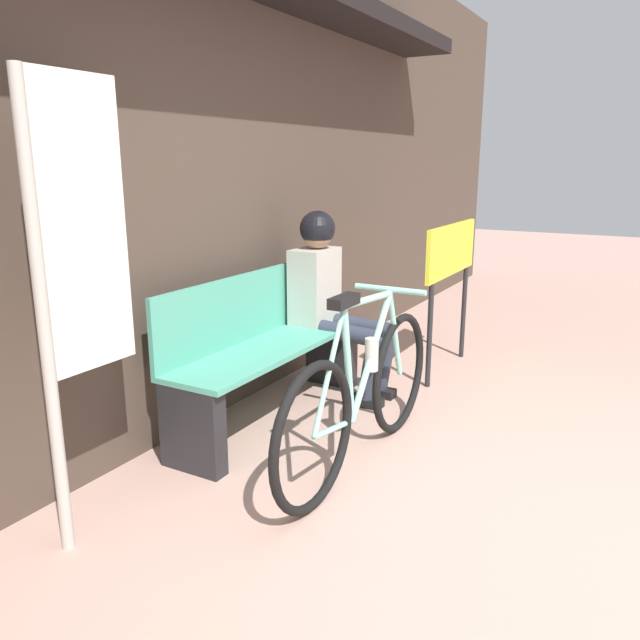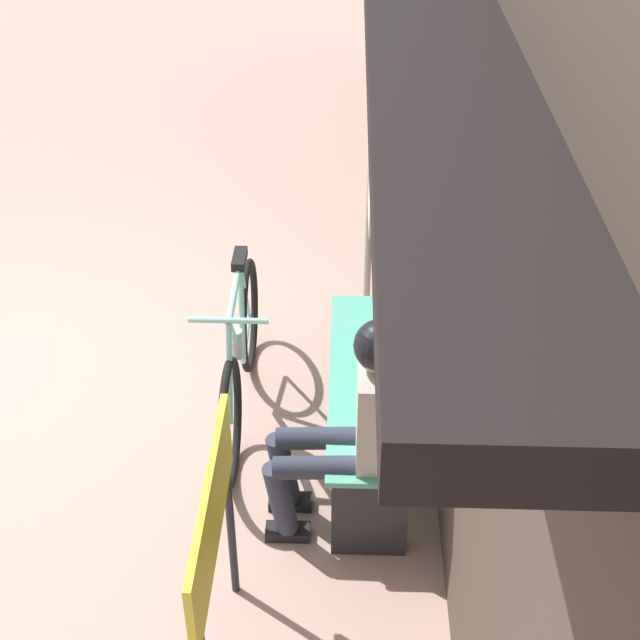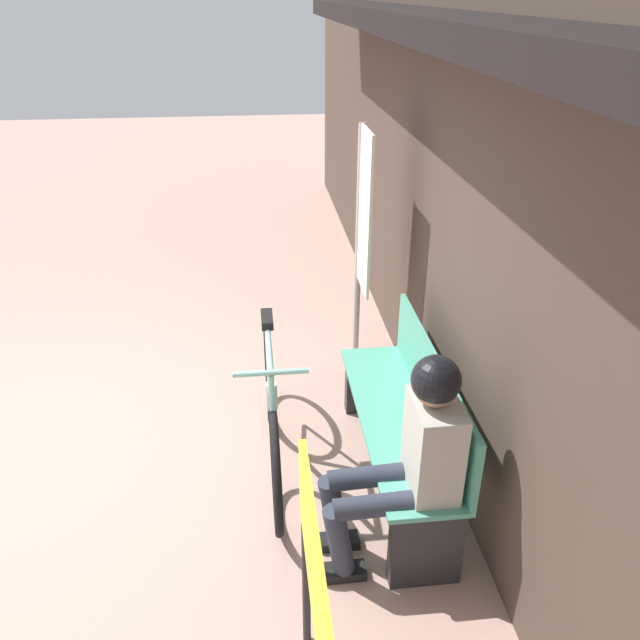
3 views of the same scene
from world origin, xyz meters
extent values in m
plane|color=tan|center=(0.00, 0.00, 0.00)|extent=(24.00, 24.00, 0.00)
cube|color=#4C3D33|center=(0.00, 2.41, 1.60)|extent=(12.00, 0.12, 3.20)
cube|color=black|center=(0.00, 2.13, 2.50)|extent=(6.60, 0.44, 0.12)
cube|color=#51A88E|center=(0.52, 1.99, 0.46)|extent=(1.56, 0.42, 0.03)
cube|color=#51A88E|center=(0.52, 2.19, 0.68)|extent=(1.56, 0.03, 0.40)
cube|color=#232326|center=(-0.21, 1.99, 0.22)|extent=(0.10, 0.36, 0.45)
cube|color=#232326|center=(1.25, 1.99, 0.22)|extent=(0.10, 0.36, 0.45)
torus|color=black|center=(-0.22, 1.29, 0.34)|extent=(0.69, 0.04, 0.69)
torus|color=black|center=(0.76, 1.29, 0.34)|extent=(0.69, 0.04, 0.69)
cylinder|color=#93DBCC|center=(0.32, 1.29, 0.86)|extent=(0.53, 0.03, 0.07)
cylinder|color=#93DBCC|center=(0.37, 1.29, 0.56)|extent=(0.46, 0.03, 0.58)
cylinder|color=#93DBCC|center=(0.10, 1.29, 0.58)|extent=(0.13, 0.03, 0.60)
cylinder|color=#93DBCC|center=(-0.04, 1.29, 0.31)|extent=(0.38, 0.03, 0.09)
cylinder|color=#93DBCC|center=(-0.09, 1.29, 0.61)|extent=(0.30, 0.02, 0.54)
cylinder|color=#93DBCC|center=(0.67, 1.29, 0.59)|extent=(0.21, 0.03, 0.51)
cube|color=black|center=(0.05, 1.29, 0.90)|extent=(0.20, 0.07, 0.05)
cylinder|color=#93DBCC|center=(0.58, 1.29, 0.86)|extent=(0.03, 0.40, 0.03)
cylinder|color=beige|center=(0.37, 1.29, 0.56)|extent=(0.07, 0.07, 0.17)
cylinder|color=#2D3342|center=(0.99, 1.77, 0.47)|extent=(0.11, 0.46, 0.13)
cylinder|color=#2D3342|center=(0.99, 1.57, 0.26)|extent=(0.11, 0.17, 0.42)
cube|color=black|center=(0.99, 1.60, 0.03)|extent=(0.10, 0.22, 0.06)
cylinder|color=#2D3342|center=(1.19, 1.77, 0.47)|extent=(0.11, 0.46, 0.13)
cylinder|color=#2D3342|center=(1.19, 1.57, 0.26)|extent=(0.11, 0.17, 0.42)
cube|color=black|center=(1.19, 1.60, 0.03)|extent=(0.10, 0.22, 0.06)
cube|color=#B7B2A8|center=(1.09, 2.03, 0.72)|extent=(0.34, 0.22, 0.49)
sphere|color=#9E7556|center=(1.09, 2.01, 1.07)|extent=(0.20, 0.20, 0.20)
sphere|color=black|center=(1.09, 2.01, 1.10)|extent=(0.23, 0.23, 0.23)
cylinder|color=#B7B2A8|center=(-0.97, 2.01, 0.92)|extent=(0.05, 0.05, 1.84)
cube|color=silver|center=(-0.74, 2.01, 1.27)|extent=(0.40, 0.02, 1.14)
cylinder|color=#232326|center=(1.52, 1.38, 0.36)|extent=(0.04, 0.04, 0.73)
cube|color=yellow|center=(1.91, 1.38, 0.91)|extent=(0.98, 0.03, 0.36)
camera|label=1|loc=(-2.40, 0.03, 1.52)|focal=35.00mm
camera|label=2|loc=(4.19, 1.86, 3.37)|focal=50.00mm
camera|label=3|loc=(3.36, 1.24, 2.65)|focal=35.00mm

